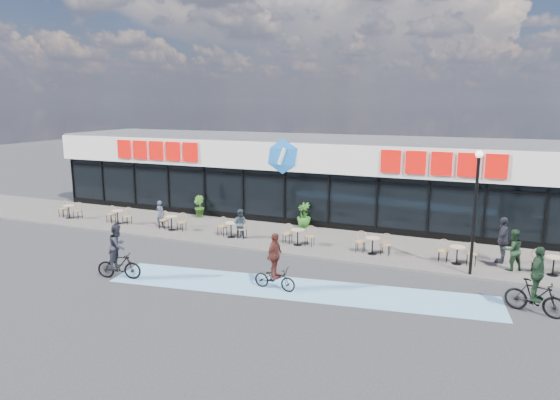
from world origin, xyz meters
name	(u,v)px	position (x,y,z in m)	size (l,w,h in m)	color
ground	(221,263)	(0.00, 0.00, 0.00)	(120.00, 120.00, 0.00)	#28282B
sidewalk	(266,235)	(0.00, 4.50, 0.05)	(44.00, 5.00, 0.10)	#5D5853
bike_lane	(297,289)	(4.00, -1.50, 0.01)	(14.00, 2.20, 0.01)	#669AC1
building	(304,176)	(0.00, 9.93, 2.34)	(30.60, 6.57, 4.75)	black
lamp_post	(476,201)	(9.67, 2.30, 2.96)	(0.28, 0.28, 4.77)	black
bistro_set_0	(70,210)	(-11.79, 3.49, 0.56)	(1.54, 0.62, 0.90)	tan
bistro_set_1	(119,215)	(-8.31, 3.49, 0.56)	(1.54, 0.62, 0.90)	tan
bistro_set_2	(172,221)	(-4.83, 3.49, 0.56)	(1.54, 0.62, 0.90)	tan
bistro_set_3	(232,228)	(-1.34, 3.49, 0.56)	(1.54, 0.62, 0.90)	tan
bistro_set_4	(298,235)	(2.14, 3.49, 0.56)	(1.54, 0.62, 0.90)	tan
bistro_set_5	(373,243)	(5.62, 3.49, 0.56)	(1.54, 0.62, 0.90)	tan
bistro_set_6	(457,253)	(9.11, 3.49, 0.56)	(1.54, 0.62, 0.90)	tan
bistro_set_7	(553,263)	(12.59, 3.49, 0.56)	(1.54, 0.62, 0.90)	tan
potted_plant_left	(199,206)	(-5.12, 6.52, 0.72)	(0.68, 0.55, 1.24)	#2A5518
potted_plant_mid	(304,216)	(1.23, 6.66, 0.70)	(0.67, 0.67, 1.20)	#215618
potted_plant_right	(304,215)	(1.21, 6.73, 0.75)	(0.73, 0.73, 1.30)	#2A5919
patron_left	(160,214)	(-5.74, 3.72, 0.81)	(0.52, 0.34, 1.43)	#303B4C
patron_right	(240,223)	(-0.91, 3.52, 0.81)	(0.69, 0.54, 1.43)	#2C3B44
pedestrian_a	(503,240)	(10.79, 4.30, 1.07)	(1.13, 0.47, 1.93)	black
pedestrian_c	(513,250)	(11.14, 3.44, 0.93)	(0.80, 0.63, 1.65)	black
cyclist_a	(275,268)	(3.28, -1.86, 0.81)	(1.65, 0.99, 2.10)	black
cyclist_b	(536,287)	(11.71, -0.55, 0.88)	(1.93, 1.12, 2.21)	black
cyclist_c	(118,256)	(-2.62, -3.14, 0.91)	(1.80, 0.95, 2.13)	black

